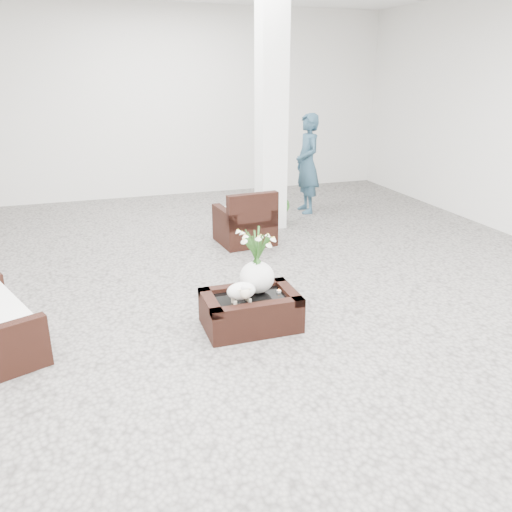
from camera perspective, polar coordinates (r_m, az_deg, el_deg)
name	(u,v)px	position (r m, az deg, el deg)	size (l,w,h in m)	color
ground	(253,308)	(5.48, -0.33, -5.76)	(11.00, 11.00, 0.00)	gray
column	(271,113)	(8.00, 1.70, 15.46)	(0.40, 0.40, 3.50)	white
coffee_table	(250,312)	(5.05, -0.62, -6.18)	(0.90, 0.60, 0.31)	black
sheep_figurine	(241,293)	(4.82, -1.63, -4.08)	(0.28, 0.23, 0.21)	white
planter_narcissus	(257,254)	(4.94, 0.11, 0.27)	(0.44, 0.44, 0.80)	white
tealight	(279,291)	(5.08, 2.53, -3.87)	(0.04, 0.04, 0.03)	white
armchair	(244,216)	(7.41, -1.28, 4.42)	(0.74, 0.71, 0.78)	black
topiary	(273,179)	(8.27, 1.84, 8.44)	(0.39, 0.39, 1.45)	#1E4A17
shopper	(307,164)	(9.03, 5.68, 10.08)	(0.61, 0.40, 1.69)	#2A495E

